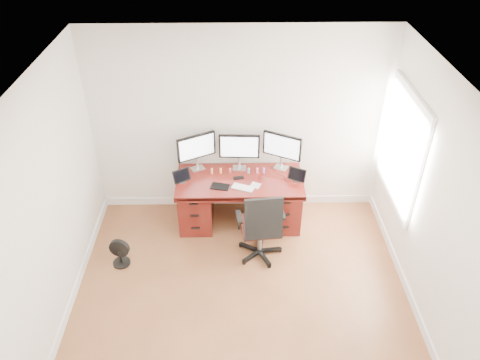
{
  "coord_description": "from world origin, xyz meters",
  "views": [
    {
      "loc": [
        -0.08,
        -3.34,
        4.36
      ],
      "look_at": [
        0.0,
        1.5,
        0.95
      ],
      "focal_mm": 35.0,
      "sensor_mm": 36.0,
      "label": 1
    }
  ],
  "objects_px": {
    "desk": "(240,198)",
    "floor_fan": "(120,253)",
    "monitor_center": "(239,148)",
    "keyboard": "(243,188)",
    "office_chair": "(260,236)"
  },
  "relations": [
    {
      "from": "monitor_center",
      "to": "office_chair",
      "type": "bearing_deg",
      "value": -72.44
    },
    {
      "from": "office_chair",
      "to": "floor_fan",
      "type": "bearing_deg",
      "value": 176.78
    },
    {
      "from": "desk",
      "to": "keyboard",
      "type": "height_order",
      "value": "keyboard"
    },
    {
      "from": "floor_fan",
      "to": "monitor_center",
      "type": "height_order",
      "value": "monitor_center"
    },
    {
      "from": "desk",
      "to": "keyboard",
      "type": "xyz_separation_m",
      "value": [
        0.04,
        -0.23,
        0.36
      ]
    },
    {
      "from": "monitor_center",
      "to": "floor_fan",
      "type": "bearing_deg",
      "value": -142.42
    },
    {
      "from": "desk",
      "to": "monitor_center",
      "type": "distance_m",
      "value": 0.72
    },
    {
      "from": "floor_fan",
      "to": "keyboard",
      "type": "xyz_separation_m",
      "value": [
        1.58,
        0.6,
        0.57
      ]
    },
    {
      "from": "keyboard",
      "to": "desk",
      "type": "bearing_deg",
      "value": 120.5
    },
    {
      "from": "keyboard",
      "to": "monitor_center",
      "type": "bearing_deg",
      "value": 115.74
    },
    {
      "from": "office_chair",
      "to": "monitor_center",
      "type": "distance_m",
      "value": 1.24
    },
    {
      "from": "keyboard",
      "to": "floor_fan",
      "type": "bearing_deg",
      "value": -138.22
    },
    {
      "from": "monitor_center",
      "to": "keyboard",
      "type": "bearing_deg",
      "value": -82.49
    },
    {
      "from": "office_chair",
      "to": "keyboard",
      "type": "relative_size",
      "value": 3.67
    },
    {
      "from": "desk",
      "to": "floor_fan",
      "type": "relative_size",
      "value": 4.46
    }
  ]
}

